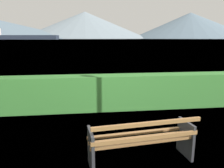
# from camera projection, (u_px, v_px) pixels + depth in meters

# --- Properties ---
(ground_plane) EXTENTS (1400.00, 1400.00, 0.00)m
(ground_plane) POSITION_uv_depth(u_px,v_px,m) (140.00, 160.00, 3.84)
(ground_plane) COLOR #4C6B33
(water_surface) EXTENTS (620.00, 620.00, 0.00)m
(water_surface) POSITION_uv_depth(u_px,v_px,m) (86.00, 39.00, 303.04)
(water_surface) COLOR slate
(water_surface) RESTS_ON ground_plane
(park_bench) EXTENTS (1.90, 0.78, 0.87)m
(park_bench) POSITION_uv_depth(u_px,v_px,m) (142.00, 140.00, 3.69)
(park_bench) COLOR olive
(park_bench) RESTS_ON ground_plane
(hedge_row) EXTENTS (11.28, 0.64, 1.06)m
(hedge_row) POSITION_uv_depth(u_px,v_px,m) (117.00, 92.00, 6.57)
(hedge_row) COLOR #387A33
(hedge_row) RESTS_ON ground_plane
(cargo_ship_large) EXTENTS (112.42, 32.97, 17.98)m
(cargo_ship_large) POSITION_uv_depth(u_px,v_px,m) (11.00, 36.00, 289.84)
(cargo_ship_large) COLOR #2D384C
(cargo_ship_large) RESTS_ON water_surface
(distant_hills) EXTENTS (865.86, 436.94, 70.21)m
(distant_hills) POSITION_uv_depth(u_px,v_px,m) (83.00, 26.00, 537.93)
(distant_hills) COLOR slate
(distant_hills) RESTS_ON ground_plane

